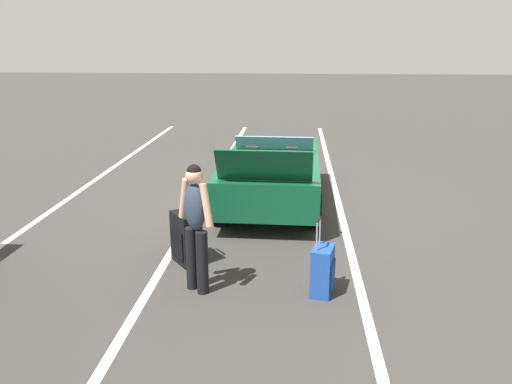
% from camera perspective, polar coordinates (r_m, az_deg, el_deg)
% --- Properties ---
extents(ground_plane, '(80.00, 80.00, 0.00)m').
position_cam_1_polar(ground_plane, '(10.18, 1.77, -1.22)').
color(ground_plane, '#383533').
extents(lot_line_near, '(18.00, 0.12, 0.01)m').
position_cam_1_polar(lot_line_near, '(10.21, 9.06, -1.38)').
color(lot_line_near, silver).
rests_on(lot_line_near, ground_plane).
extents(lot_line_mid, '(18.00, 0.12, 0.01)m').
position_cam_1_polar(lot_line_mid, '(10.34, -6.02, -1.04)').
color(lot_line_mid, silver).
rests_on(lot_line_mid, ground_plane).
extents(lot_line_far, '(18.00, 0.12, 0.01)m').
position_cam_1_polar(lot_line_far, '(11.14, -19.82, -0.66)').
color(lot_line_far, silver).
rests_on(lot_line_far, ground_plane).
extents(convertible_car, '(4.26, 1.91, 1.50)m').
position_cam_1_polar(convertible_car, '(10.21, 1.87, 2.28)').
color(convertible_car, '#0F4C2D').
rests_on(convertible_car, ground_plane).
extents(suitcase_large_black, '(0.55, 0.51, 0.95)m').
position_cam_1_polar(suitcase_large_black, '(7.47, -7.68, -5.03)').
color(suitcase_large_black, black).
rests_on(suitcase_large_black, ground_plane).
extents(suitcase_medium_bright, '(0.44, 0.33, 0.99)m').
position_cam_1_polar(suitcase_medium_bright, '(6.61, 7.32, -8.54)').
color(suitcase_medium_bright, '#1E479E').
rests_on(suitcase_medium_bright, ground_plane).
extents(traveler_person, '(0.44, 0.53, 1.65)m').
position_cam_1_polar(traveler_person, '(6.44, -6.64, -3.23)').
color(traveler_person, black).
rests_on(traveler_person, ground_plane).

